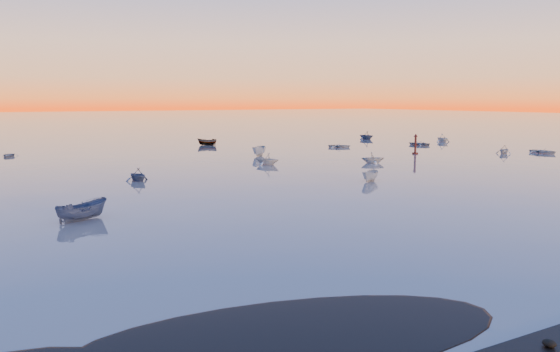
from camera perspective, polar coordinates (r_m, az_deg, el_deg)
ground at (r=118.05m, az=-16.65°, el=3.56°), size 600.00×600.00×0.00m
moored_fleet at (r=73.14m, az=-8.40°, el=1.29°), size 124.00×58.00×1.20m
boat_near_center at (r=41.08m, az=-19.96°, el=-4.34°), size 2.94×4.28×1.37m
boat_near_right at (r=71.19m, az=-1.33°, el=1.19°), size 3.64×3.17×1.18m
channel_marker at (r=87.87m, az=13.97°, el=3.10°), size 0.92×0.92×3.29m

